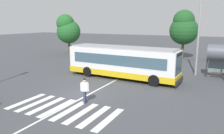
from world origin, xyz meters
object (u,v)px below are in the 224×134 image
twin_arm_street_lamp (200,15)px  background_tree_right (184,28)px  parked_car_champagne (162,57)px  parked_car_charcoal (142,56)px  parked_car_silver (126,54)px  city_transit_bus (122,62)px  pedestrian_crossing_street (85,89)px  background_tree_left (68,29)px

twin_arm_street_lamp → background_tree_right: size_ratio=1.38×
parked_car_champagne → parked_car_charcoal: bearing=-168.5°
parked_car_champagne → parked_car_silver: bearing=179.3°
city_transit_bus → parked_car_silver: 10.94m
parked_car_charcoal → background_tree_right: 7.63m
parked_car_silver → parked_car_charcoal: (2.69, -0.59, 0.00)m
city_transit_bus → parked_car_silver: bearing=111.1°
background_tree_right → pedestrian_crossing_street: bearing=-97.1°
parked_car_charcoal → parked_car_silver: bearing=167.6°
city_transit_bus → twin_arm_street_lamp: bearing=35.4°
parked_car_charcoal → twin_arm_street_lamp: bearing=-34.4°
pedestrian_crossing_street → parked_car_charcoal: bearing=96.1°
parked_car_charcoal → parked_car_champagne: same height
pedestrian_crossing_street → background_tree_left: size_ratio=0.26×
pedestrian_crossing_street → background_tree_right: 22.21m
parked_car_charcoal → background_tree_left: size_ratio=0.68×
city_transit_bus → background_tree_right: background_tree_right is taller
background_tree_left → parked_car_charcoal: bearing=-3.9°
city_transit_bus → parked_car_charcoal: size_ratio=2.46×
background_tree_left → background_tree_right: bearing=12.4°
parked_car_champagne → twin_arm_street_lamp: (4.90, -5.66, 5.26)m
pedestrian_crossing_street → parked_car_charcoal: 17.01m
twin_arm_street_lamp → background_tree_right: 10.51m
city_transit_bus → twin_arm_street_lamp: 8.88m
city_transit_bus → parked_car_champagne: (1.36, 10.12, -0.82)m
parked_car_charcoal → background_tree_left: 13.85m
twin_arm_street_lamp → background_tree_left: size_ratio=1.47×
parked_car_silver → twin_arm_street_lamp: twin_arm_street_lamp is taller
parked_car_charcoal → twin_arm_street_lamp: size_ratio=0.46×
parked_car_charcoal → twin_arm_street_lamp: 10.50m
city_transit_bus → parked_car_champagne: bearing=82.3°
parked_car_charcoal → background_tree_left: bearing=176.1°
parked_car_champagne → background_tree_left: (-15.98, 0.38, 3.46)m
pedestrian_crossing_street → parked_car_silver: (-4.50, 17.50, -0.20)m
city_transit_bus → parked_car_silver: (-3.93, 10.18, -0.82)m
city_transit_bus → background_tree_left: background_tree_left is taller
parked_car_champagne → background_tree_left: bearing=178.6°
parked_car_silver → background_tree_left: bearing=178.3°
background_tree_left → background_tree_right: background_tree_right is taller
parked_car_charcoal → twin_arm_street_lamp: twin_arm_street_lamp is taller
parked_car_champagne → pedestrian_crossing_street: bearing=-92.6°
pedestrian_crossing_street → parked_car_silver: pedestrian_crossing_street is taller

